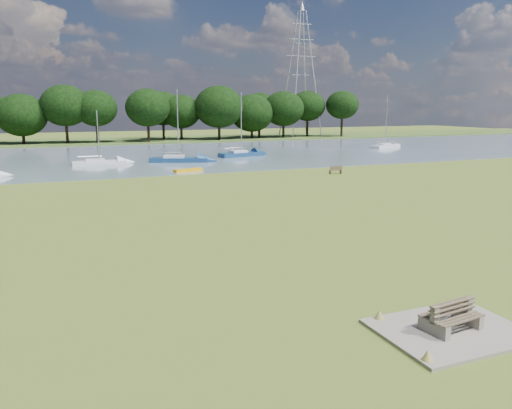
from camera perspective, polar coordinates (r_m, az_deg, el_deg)
name	(u,v)px	position (r m, az deg, el deg)	size (l,w,h in m)	color
ground	(263,227)	(27.39, 0.80, -2.59)	(220.00, 220.00, 0.00)	olive
river	(137,156)	(67.58, -13.43, 5.37)	(220.00, 40.00, 0.10)	slate
far_bank	(111,141)	(97.23, -16.29, 6.93)	(220.00, 20.00, 0.40)	#4C6626
concrete_pad	(450,330)	(16.16, 21.32, -13.26)	(4.20, 3.20, 0.10)	gray
bench_pair	(451,317)	(15.99, 21.43, -11.86)	(1.83, 1.22, 0.93)	gray
riverbank_bench	(336,170)	(49.17, 9.11, 3.91)	(1.33, 0.57, 0.79)	brown
kayak	(188,170)	(50.46, -7.75, 3.91)	(3.01, 0.70, 0.30)	#EBA40C
pylon	(301,53)	(106.91, 5.20, 16.89)	(6.59, 4.62, 27.02)	#AEAEAE
tree_line	(54,108)	(92.45, -22.11, 10.15)	(124.05, 8.46, 10.24)	black
sailboat_0	(99,161)	(58.65, -17.51, 4.73)	(5.84, 1.74, 5.98)	silver
sailboat_1	(241,153)	(65.15, -1.73, 5.94)	(6.40, 3.03, 8.18)	navy
sailboat_2	(178,158)	(59.37, -8.89, 5.27)	(6.99, 4.08, 8.33)	navy
sailboat_4	(385,145)	(81.30, 14.52, 6.61)	(6.36, 3.90, 8.23)	silver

